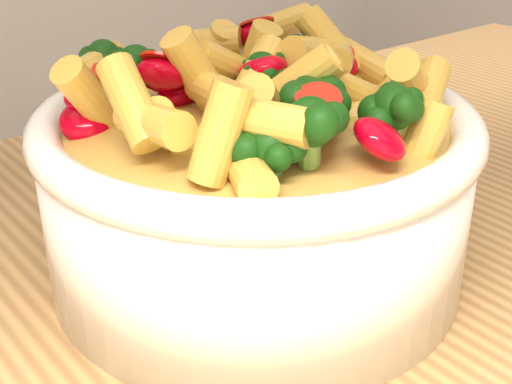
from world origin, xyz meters
TOP-DOWN VIEW (x-y plane):
  - table at (0.00, 0.00)m, footprint 1.20×0.80m
  - serving_bowl at (-0.12, 0.08)m, footprint 0.27×0.27m
  - pasta_salad at (-0.12, 0.08)m, footprint 0.21×0.21m

SIDE VIEW (x-z plane):
  - table at x=0.00m, z-range 0.35..1.25m
  - serving_bowl at x=-0.12m, z-range 0.90..1.01m
  - pasta_salad at x=-0.12m, z-range 1.00..1.05m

